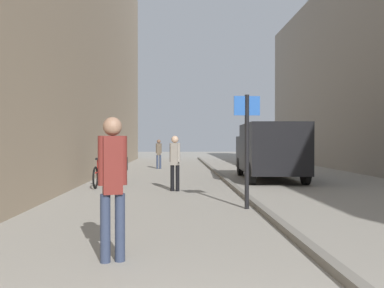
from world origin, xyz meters
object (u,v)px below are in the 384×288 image
object	(u,v)px
bicycle_leaning	(99,176)
pedestrian_mid_block	(159,152)
pedestrian_main_foreground	(175,159)
pedestrian_far_crossing	(113,178)
street_sign_post	(247,141)
cafe_chair_near_window	(122,168)
delivery_van	(269,150)

from	to	relation	value
bicycle_leaning	pedestrian_mid_block	bearing A→B (deg)	79.10
pedestrian_main_foreground	pedestrian_far_crossing	world-z (taller)	pedestrian_far_crossing
street_sign_post	bicycle_leaning	distance (m)	6.19
pedestrian_main_foreground	cafe_chair_near_window	bearing A→B (deg)	-32.91
pedestrian_mid_block	pedestrian_far_crossing	size ratio (longest dim) A/B	0.86
pedestrian_mid_block	cafe_chair_near_window	bearing A→B (deg)	-97.16
street_sign_post	pedestrian_main_foreground	bearing A→B (deg)	-66.42
pedestrian_mid_block	street_sign_post	size ratio (longest dim) A/B	0.62
street_sign_post	delivery_van	bearing A→B (deg)	-111.26
pedestrian_far_crossing	bicycle_leaning	distance (m)	8.45
street_sign_post	pedestrian_far_crossing	bearing A→B (deg)	54.04
pedestrian_far_crossing	cafe_chair_near_window	distance (m)	9.57
bicycle_leaning	cafe_chair_near_window	world-z (taller)	bicycle_leaning
pedestrian_mid_block	delivery_van	world-z (taller)	delivery_van
delivery_van	cafe_chair_near_window	xyz separation A→B (m)	(-5.68, -0.95, -0.65)
pedestrian_far_crossing	pedestrian_main_foreground	bearing A→B (deg)	69.17
pedestrian_main_foreground	cafe_chair_near_window	world-z (taller)	pedestrian_main_foreground
pedestrian_far_crossing	bicycle_leaning	size ratio (longest dim) A/B	1.05
bicycle_leaning	pedestrian_main_foreground	bearing A→B (deg)	-24.65
pedestrian_far_crossing	street_sign_post	bearing A→B (deg)	43.18
pedestrian_far_crossing	cafe_chair_near_window	xyz separation A→B (m)	(-1.18, 9.48, -0.53)
pedestrian_mid_block	cafe_chair_near_window	xyz separation A→B (m)	(-1.02, -7.11, -0.38)
cafe_chair_near_window	street_sign_post	bearing A→B (deg)	-133.25
pedestrian_main_foreground	bicycle_leaning	bearing A→B (deg)	-6.30
pedestrian_far_crossing	street_sign_post	size ratio (longest dim) A/B	0.72
pedestrian_far_crossing	pedestrian_mid_block	bearing A→B (deg)	75.94
delivery_van	pedestrian_main_foreground	bearing A→B (deg)	-135.11
street_sign_post	pedestrian_mid_block	bearing A→B (deg)	-82.30
pedestrian_mid_block	pedestrian_far_crossing	bearing A→B (deg)	-88.44
delivery_van	pedestrian_mid_block	bearing A→B (deg)	129.78
delivery_van	bicycle_leaning	size ratio (longest dim) A/B	2.98
pedestrian_mid_block	pedestrian_far_crossing	distance (m)	16.59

